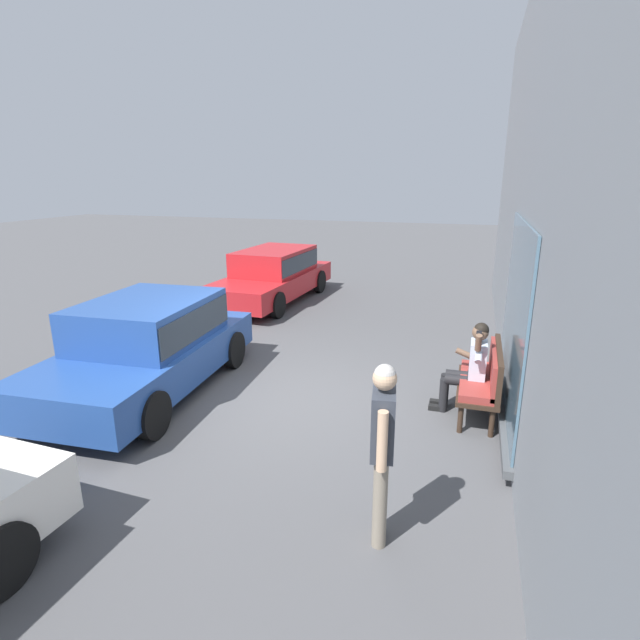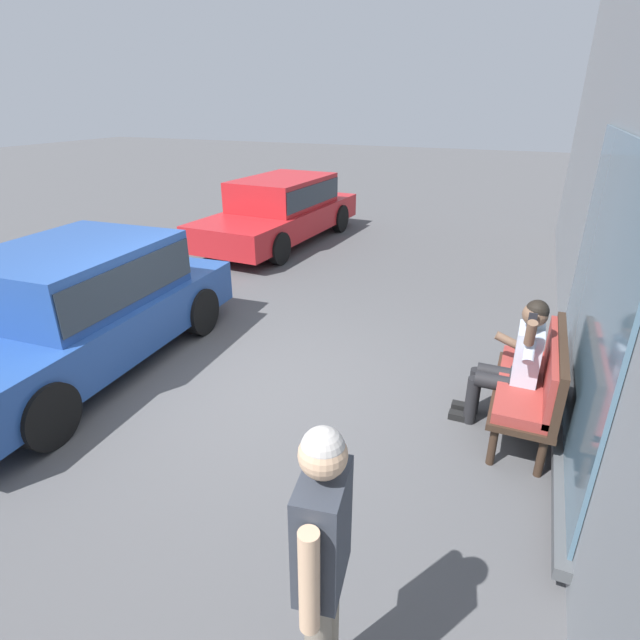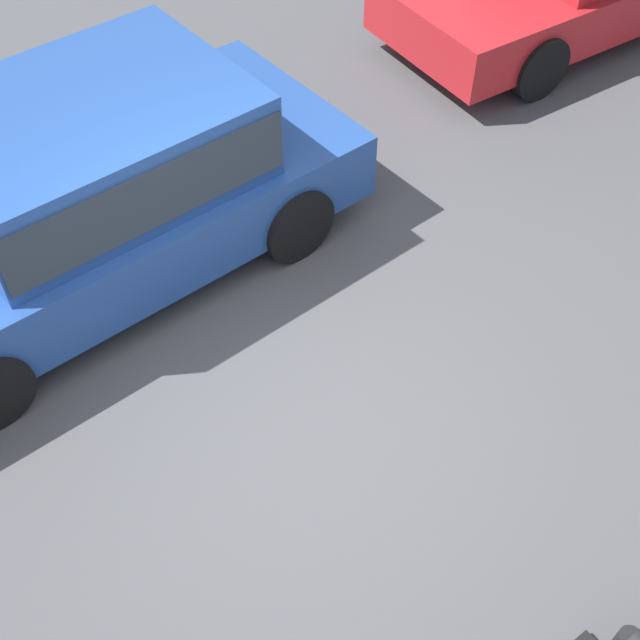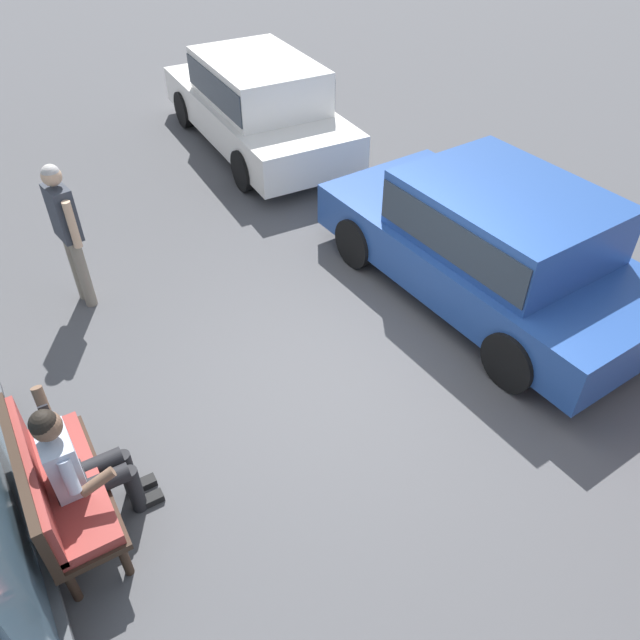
{
  "view_description": "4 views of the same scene",
  "coord_description": "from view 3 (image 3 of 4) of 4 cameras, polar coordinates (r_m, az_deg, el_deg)",
  "views": [
    {
      "loc": [
        6.45,
        2.6,
        3.25
      ],
      "look_at": [
        -0.62,
        0.41,
        1.1
      ],
      "focal_mm": 28.0,
      "sensor_mm": 36.0,
      "label": 1
    },
    {
      "loc": [
        4.09,
        2.6,
        2.94
      ],
      "look_at": [
        -0.35,
        0.72,
        0.79
      ],
      "focal_mm": 28.0,
      "sensor_mm": 36.0,
      "label": 2
    },
    {
      "loc": [
        1.62,
        2.6,
        4.51
      ],
      "look_at": [
        -0.24,
        0.03,
        0.88
      ],
      "focal_mm": 45.0,
      "sensor_mm": 36.0,
      "label": 3
    },
    {
      "loc": [
        -3.8,
        2.6,
        4.56
      ],
      "look_at": [
        -0.14,
        0.41,
        0.98
      ],
      "focal_mm": 35.0,
      "sensor_mm": 36.0,
      "label": 4
    }
  ],
  "objects": [
    {
      "name": "ground_plane",
      "position": [
        5.46,
        -2.27,
        -7.0
      ],
      "size": [
        60.0,
        60.0,
        0.0
      ],
      "primitive_type": "plane",
      "color": "#4C4C4F"
    },
    {
      "name": "parked_car_mid",
      "position": [
        6.15,
        -16.06,
        9.4
      ],
      "size": [
        4.22,
        2.13,
        1.43
      ],
      "color": "#23478E",
      "rests_on": "ground_plane"
    }
  ]
}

